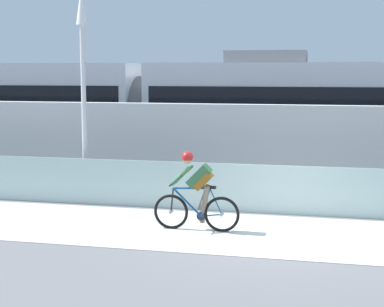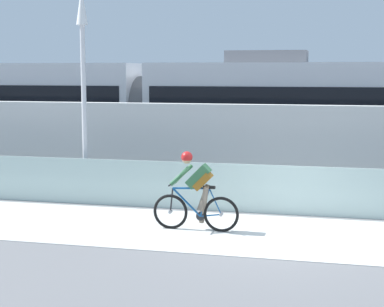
{
  "view_description": "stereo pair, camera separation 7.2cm",
  "coord_description": "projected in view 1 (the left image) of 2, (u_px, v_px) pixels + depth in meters",
  "views": [
    {
      "loc": [
        1.11,
        -11.89,
        3.19
      ],
      "look_at": [
        -2.22,
        2.35,
        1.25
      ],
      "focal_mm": 57.89,
      "sensor_mm": 36.0,
      "label": 1
    },
    {
      "loc": [
        1.18,
        -11.87,
        3.19
      ],
      "look_at": [
        -2.22,
        2.35,
        1.25
      ],
      "focal_mm": 57.89,
      "sensor_mm": 36.0,
      "label": 2
    }
  ],
  "objects": [
    {
      "name": "bike_path_deck",
      "position": [
        275.0,
        235.0,
        12.15
      ],
      "size": [
        32.0,
        3.2,
        0.01
      ],
      "primitive_type": "cube",
      "color": "beige",
      "rests_on": "ground"
    },
    {
      "name": "glass_parapet",
      "position": [
        283.0,
        190.0,
        13.86
      ],
      "size": [
        32.0,
        0.05,
        1.11
      ],
      "primitive_type": "cube",
      "color": "#ADC6C1",
      "rests_on": "ground"
    },
    {
      "name": "tram",
      "position": [
        146.0,
        113.0,
        19.59
      ],
      "size": [
        22.56,
        2.54,
        3.81
      ],
      "color": "silver",
      "rests_on": "ground"
    },
    {
      "name": "concrete_barrier_wall",
      "position": [
        290.0,
        152.0,
        15.51
      ],
      "size": [
        32.0,
        0.36,
        2.37
      ],
      "primitive_type": "cube",
      "color": "silver",
      "rests_on": "ground"
    },
    {
      "name": "lamp_post_antenna",
      "position": [
        83.0,
        67.0,
        14.89
      ],
      "size": [
        0.28,
        0.28,
        5.2
      ],
      "color": "gray",
      "rests_on": "ground"
    },
    {
      "name": "ground_plane",
      "position": [
        275.0,
        235.0,
        12.15
      ],
      "size": [
        200.0,
        200.0,
        0.0
      ],
      "primitive_type": "plane",
      "color": "slate"
    },
    {
      "name": "tram_rail_far",
      "position": [
        298.0,
        174.0,
        19.45
      ],
      "size": [
        32.0,
        0.08,
        0.01
      ],
      "primitive_type": "cube",
      "color": "#595654",
      "rests_on": "ground"
    },
    {
      "name": "tram_rail_near",
      "position": [
        295.0,
        181.0,
        18.07
      ],
      "size": [
        32.0,
        0.08,
        0.01
      ],
      "primitive_type": "cube",
      "color": "#595654",
      "rests_on": "ground"
    },
    {
      "name": "cyclist_on_bike",
      "position": [
        197.0,
        192.0,
        12.4
      ],
      "size": [
        1.77,
        0.58,
        1.61
      ],
      "color": "black",
      "rests_on": "ground"
    }
  ]
}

